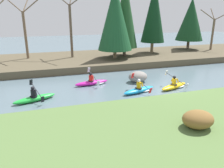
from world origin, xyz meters
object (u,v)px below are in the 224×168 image
at_px(kayaker_middle, 140,89).
at_px(boulder_midstream, 138,77).
at_px(kayaker_far_back, 35,98).
at_px(kayaker_trailing, 93,82).
at_px(kayaker_lead, 175,86).

bearing_deg(kayaker_middle, boulder_midstream, 53.04).
distance_m(kayaker_far_back, boulder_midstream, 8.19).
height_order(kayaker_trailing, kayaker_far_back, same).
relative_size(kayaker_lead, kayaker_far_back, 1.00).
bearing_deg(kayaker_middle, kayaker_trailing, 119.19).
relative_size(kayaker_middle, kayaker_far_back, 1.01).
distance_m(kayaker_middle, kayaker_trailing, 3.95).
bearing_deg(kayaker_far_back, kayaker_middle, -24.34).
distance_m(kayaker_lead, boulder_midstream, 3.07).
xyz_separation_m(kayaker_lead, kayaker_far_back, (-10.03, 0.49, 0.02)).
bearing_deg(kayaker_lead, kayaker_middle, 160.44).
bearing_deg(kayaker_trailing, kayaker_lead, -34.40).
distance_m(kayaker_lead, kayaker_middle, 2.88).
bearing_deg(kayaker_middle, kayaker_far_back, 158.87).
bearing_deg(kayaker_middle, kayaker_lead, -16.57).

